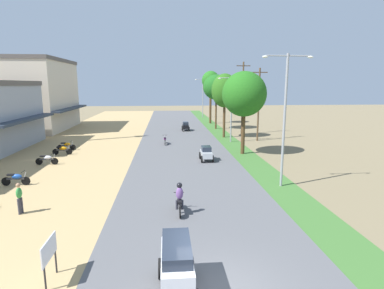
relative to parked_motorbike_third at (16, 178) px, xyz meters
name	(u,v)px	position (x,y,z in m)	size (l,w,h in m)	color
shophouse_far	(37,95)	(-8.70, 26.79, 4.50)	(9.45, 13.49, 10.10)	beige
parked_motorbike_third	(16,178)	(0.00, 0.00, 0.00)	(1.80, 0.54, 0.94)	black
parked_motorbike_fourth	(47,159)	(0.01, 5.37, 0.00)	(1.80, 0.54, 0.94)	black
parked_motorbike_fifth	(63,149)	(0.07, 9.13, 0.00)	(1.80, 0.54, 0.94)	black
parked_motorbike_sixth	(67,145)	(-0.18, 11.20, 0.00)	(1.80, 0.54, 0.94)	black
street_signboard	(49,252)	(5.86, -10.63, 0.55)	(0.06, 1.30, 1.50)	#262628
pedestrian_on_shoulder	(19,197)	(2.33, -4.75, 0.41)	(0.31, 0.40, 1.62)	#33333D
median_tree_nearest	(244,94)	(16.93, 8.15, 5.07)	(4.07, 4.07, 7.66)	#4C351E
median_tree_second	(225,91)	(16.89, 17.63, 5.20)	(3.22, 3.22, 7.76)	#4C351E
median_tree_third	(216,87)	(17.08, 25.24, 5.57)	(3.84, 3.84, 7.89)	#4C351E
median_tree_fourth	(211,81)	(17.21, 32.00, 6.51)	(2.91, 2.91, 8.67)	#4C351E
streetlamp_near	(285,112)	(17.08, -1.52, 4.26)	(3.16, 0.20, 8.30)	gray
streetlamp_mid	(231,105)	(17.08, 14.44, 3.75)	(3.16, 0.20, 7.32)	gray
streetlamp_far	(203,95)	(17.08, 41.98, 3.91)	(3.16, 0.20, 7.62)	gray
utility_pole_near	(243,97)	(19.72, 20.09, 4.32)	(1.80, 0.20, 9.36)	brown
utility_pole_far	(259,103)	(20.42, 15.20, 3.82)	(1.80, 0.20, 8.36)	brown
car_van_white	(177,266)	(10.00, -11.61, 0.47)	(1.19, 2.41, 1.67)	silver
car_hatchback_silver	(206,153)	(13.14, 5.65, 0.19)	(1.04, 2.00, 1.23)	#B7BCC1
car_hatchback_black	(186,126)	(12.50, 23.66, 0.19)	(1.04, 2.00, 1.23)	black
motorbike_ahead_second	(179,199)	(10.36, -5.43, 0.30)	(0.54, 1.80, 1.66)	black
motorbike_ahead_third	(165,140)	(9.60, 13.57, 0.02)	(0.54, 1.80, 0.94)	black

